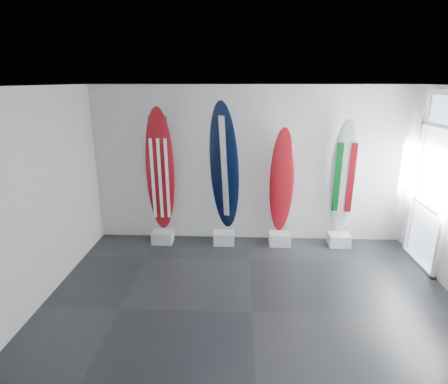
{
  "coord_description": "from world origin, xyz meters",
  "views": [
    {
      "loc": [
        -0.21,
        -4.3,
        3.06
      ],
      "look_at": [
        -0.45,
        1.4,
        1.3
      ],
      "focal_mm": 29.0,
      "sensor_mm": 36.0,
      "label": 1
    }
  ],
  "objects_px": {
    "surfboard_usa": "(160,171)",
    "surfboard_swiss": "(282,181)",
    "surfboard_navy": "(224,168)",
    "surfboard_italy": "(344,178)"
  },
  "relations": [
    {
      "from": "surfboard_usa",
      "to": "surfboard_swiss",
      "type": "distance_m",
      "value": 2.3
    },
    {
      "from": "surfboard_navy",
      "to": "surfboard_italy",
      "type": "height_order",
      "value": "surfboard_navy"
    },
    {
      "from": "surfboard_navy",
      "to": "surfboard_italy",
      "type": "bearing_deg",
      "value": 17.82
    },
    {
      "from": "surfboard_swiss",
      "to": "surfboard_italy",
      "type": "distance_m",
      "value": 1.14
    },
    {
      "from": "surfboard_navy",
      "to": "surfboard_swiss",
      "type": "distance_m",
      "value": 1.11
    },
    {
      "from": "surfboard_swiss",
      "to": "surfboard_italy",
      "type": "xyz_separation_m",
      "value": [
        1.14,
        0.0,
        0.08
      ]
    },
    {
      "from": "surfboard_navy",
      "to": "surfboard_swiss",
      "type": "bearing_deg",
      "value": 17.82
    },
    {
      "from": "surfboard_usa",
      "to": "surfboard_navy",
      "type": "bearing_deg",
      "value": -1.78
    },
    {
      "from": "surfboard_navy",
      "to": "surfboard_italy",
      "type": "xyz_separation_m",
      "value": [
        2.22,
        0.0,
        -0.15
      ]
    },
    {
      "from": "surfboard_navy",
      "to": "surfboard_italy",
      "type": "relative_size",
      "value": 1.15
    }
  ]
}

